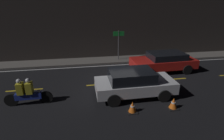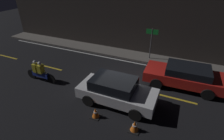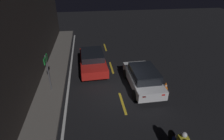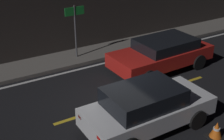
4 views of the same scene
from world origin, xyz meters
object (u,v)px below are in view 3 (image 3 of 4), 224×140
at_px(sedan_white, 143,77).
at_px(shop_sign, 47,66).
at_px(traffic_cone_mid, 155,71).
at_px(taxi_red, 93,60).
at_px(traffic_cone_near, 166,86).

relative_size(sedan_white, shop_sign, 1.71).
xyz_separation_m(traffic_cone_mid, shop_sign, (-1.12, 7.37, 1.58)).
height_order(taxi_red, traffic_cone_mid, taxi_red).
distance_m(taxi_red, traffic_cone_near, 5.81).
bearing_deg(sedan_white, traffic_cone_near, -107.86).
bearing_deg(traffic_cone_mid, shop_sign, 98.67).
relative_size(traffic_cone_mid, shop_sign, 0.22).
relative_size(taxi_red, traffic_cone_mid, 8.47).
distance_m(traffic_cone_near, traffic_cone_mid, 1.97).
height_order(sedan_white, traffic_cone_near, sedan_white).
bearing_deg(traffic_cone_near, traffic_cone_mid, -0.84).
relative_size(traffic_cone_near, traffic_cone_mid, 0.99).
relative_size(taxi_red, traffic_cone_near, 8.58).
bearing_deg(shop_sign, taxi_red, -45.68).
height_order(sedan_white, taxi_red, sedan_white).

